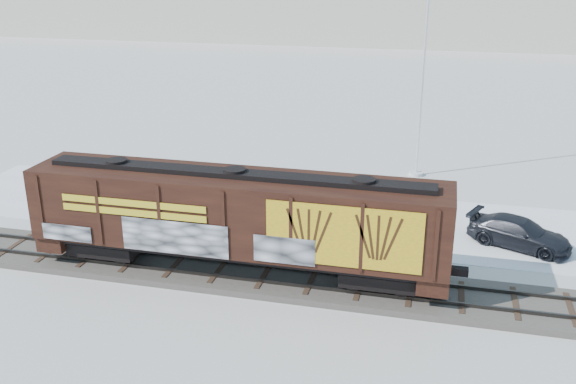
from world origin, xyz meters
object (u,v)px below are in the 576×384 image
(hopper_railcar, at_px, (236,215))
(car_white, at_px, (289,213))
(flagpole, at_px, (423,100))
(car_silver, at_px, (284,198))
(car_dark, at_px, (519,233))

(hopper_railcar, relative_size, car_white, 3.76)
(flagpole, xyz_separation_m, car_silver, (-6.66, -7.77, -4.02))
(hopper_railcar, height_order, flagpole, flagpole)
(car_white, relative_size, car_dark, 0.98)
(flagpole, bearing_deg, hopper_railcar, -113.03)
(flagpole, distance_m, car_dark, 11.64)
(hopper_railcar, distance_m, car_white, 6.17)
(car_silver, xyz_separation_m, car_dark, (11.80, -1.86, -0.02))
(flagpole, xyz_separation_m, car_dark, (5.14, -9.63, -4.04))
(car_silver, height_order, car_dark, car_silver)
(hopper_railcar, relative_size, car_dark, 3.67)
(hopper_railcar, height_order, car_white, hopper_railcar)
(car_dark, bearing_deg, flagpole, 51.02)
(hopper_railcar, distance_m, car_dark, 13.43)
(hopper_railcar, xyz_separation_m, car_white, (0.80, 5.77, -2.05))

